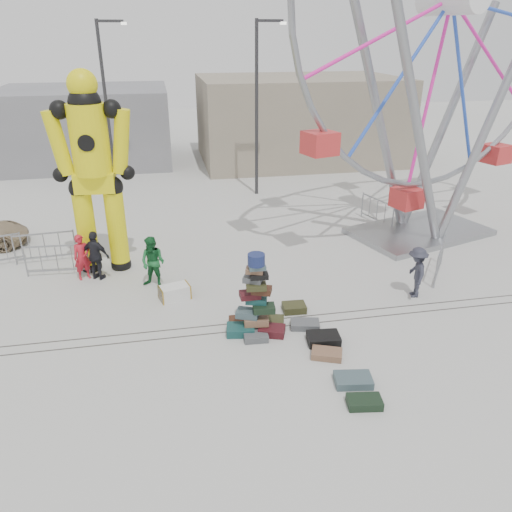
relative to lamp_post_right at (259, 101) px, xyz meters
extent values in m
plane|color=#9E9E99|center=(-3.09, -13.00, -4.48)|extent=(90.00, 90.00, 0.00)
cube|color=#47443F|center=(-3.09, -12.40, -4.48)|extent=(40.00, 0.04, 0.01)
cube|color=#47443F|center=(-3.09, -12.00, -4.48)|extent=(40.00, 0.04, 0.01)
cube|color=gray|center=(3.91, 7.00, -1.98)|extent=(12.00, 8.00, 5.00)
cube|color=gray|center=(-9.09, 9.00, -2.28)|extent=(10.00, 8.00, 4.40)
cylinder|color=#2D2D30|center=(-0.09, 0.00, -0.48)|extent=(0.16, 0.16, 8.00)
cube|color=#2D2D30|center=(0.51, 0.00, 3.42)|extent=(1.20, 0.15, 0.12)
cube|color=silver|center=(1.11, 0.00, 3.32)|extent=(0.25, 0.25, 0.12)
cylinder|color=#2D2D30|center=(-7.09, 2.00, -0.48)|extent=(0.16, 0.16, 8.00)
cube|color=#2D2D30|center=(-6.49, 2.00, 3.42)|extent=(1.20, 0.15, 0.12)
cube|color=silver|center=(-5.89, 2.00, 3.32)|extent=(0.25, 0.25, 0.12)
cube|color=#174746|center=(-2.95, -12.55, -4.36)|extent=(0.82, 0.62, 0.24)
cube|color=#471319|center=(-2.13, -12.72, -4.37)|extent=(0.82, 0.69, 0.22)
cube|color=#422315|center=(-2.85, -12.09, -4.38)|extent=(0.65, 0.45, 0.20)
cube|color=#37391C|center=(-2.03, -12.27, -4.37)|extent=(0.77, 0.63, 0.22)
cube|color=#53565A|center=(-2.60, -12.91, -4.39)|extent=(0.65, 0.46, 0.19)
cube|color=black|center=(-2.40, -12.00, -4.38)|extent=(0.71, 0.59, 0.20)
cube|color=brown|center=(-2.51, -12.50, -4.14)|extent=(0.70, 0.52, 0.20)
cube|color=#42595F|center=(-2.73, -12.42, -3.94)|extent=(0.71, 0.61, 0.19)
cube|color=black|center=(-2.32, -12.56, -3.76)|extent=(0.61, 0.44, 0.19)
cube|color=#174746|center=(-2.48, -12.36, -3.58)|extent=(0.64, 0.50, 0.17)
cube|color=#471319|center=(-2.66, -12.37, -3.41)|extent=(0.55, 0.39, 0.17)
cube|color=#422315|center=(-2.37, -12.48, -3.25)|extent=(0.60, 0.51, 0.17)
cube|color=#37391C|center=(-2.52, -12.55, -3.09)|extent=(0.56, 0.41, 0.15)
cube|color=#53565A|center=(-2.59, -12.41, -2.94)|extent=(0.58, 0.50, 0.15)
cube|color=black|center=(-2.44, -12.52, -2.80)|extent=(0.49, 0.35, 0.13)
cube|color=brown|center=(-2.55, -12.44, -2.67)|extent=(0.51, 0.42, 0.13)
cube|color=#42595F|center=(-2.49, -12.53, -2.55)|extent=(0.44, 0.29, 0.11)
cylinder|color=navy|center=(-2.51, -12.50, -2.34)|extent=(0.45, 0.45, 0.30)
sphere|color=black|center=(-7.31, -7.61, -4.35)|extent=(0.68, 0.68, 0.68)
cylinder|color=yellow|center=(-7.31, -7.61, -3.04)|extent=(0.63, 0.63, 2.88)
sphere|color=black|center=(-7.31, -7.61, -1.61)|extent=(0.72, 0.72, 0.72)
sphere|color=black|center=(-6.32, -7.67, -4.35)|extent=(0.68, 0.68, 0.68)
cylinder|color=yellow|center=(-6.32, -7.67, -3.04)|extent=(0.63, 0.63, 2.88)
sphere|color=black|center=(-6.32, -7.67, -1.61)|extent=(0.72, 0.72, 0.72)
cube|color=yellow|center=(-6.81, -7.64, -1.43)|extent=(1.30, 0.79, 0.63)
cylinder|color=yellow|center=(-6.81, -7.64, -0.08)|extent=(1.17, 1.17, 2.16)
sphere|color=black|center=(-6.81, -7.64, 1.00)|extent=(0.99, 0.99, 0.99)
sphere|color=yellow|center=(-6.81, -7.64, 1.54)|extent=(0.90, 0.90, 0.90)
sphere|color=black|center=(-7.58, -7.60, 0.82)|extent=(0.58, 0.58, 0.58)
cylinder|color=yellow|center=(-7.76, -7.59, -0.17)|extent=(0.76, 0.51, 2.02)
sphere|color=black|center=(-7.85, -7.58, -1.16)|extent=(0.47, 0.47, 0.47)
sphere|color=black|center=(-6.05, -7.69, 0.82)|extent=(0.58, 0.58, 0.58)
cylinder|color=yellow|center=(-5.87, -7.70, -0.17)|extent=(0.76, 0.51, 2.02)
sphere|color=black|center=(-5.78, -7.70, -1.16)|extent=(0.47, 0.47, 0.47)
cube|color=gray|center=(5.27, -6.69, -4.38)|extent=(6.00, 4.62, 0.21)
cylinder|color=gray|center=(3.94, -8.10, -0.25)|extent=(3.61, 1.41, 8.58)
cylinder|color=gray|center=(7.17, -7.09, -0.25)|extent=(3.61, 1.41, 8.58)
cylinder|color=gray|center=(3.37, -6.29, -0.25)|extent=(3.61, 1.41, 8.58)
cylinder|color=gray|center=(6.60, -5.27, -0.25)|extent=(3.61, 1.41, 8.58)
cube|color=red|center=(5.27, -6.69, -2.89)|extent=(1.19, 1.19, 0.74)
cube|color=silver|center=(-4.60, -10.24, -4.27)|extent=(1.01, 0.74, 0.42)
cube|color=#37391C|center=(-1.23, -11.65, -4.37)|extent=(0.69, 0.54, 0.22)
cube|color=#53565A|center=(-1.16, -12.57, -4.39)|extent=(0.87, 0.64, 0.18)
cube|color=black|center=(-0.89, -13.37, -4.36)|extent=(0.89, 0.67, 0.25)
cube|color=brown|center=(-1.01, -13.99, -4.39)|extent=(0.87, 0.71, 0.18)
cube|color=#42595F|center=(-0.73, -15.10, -4.38)|extent=(0.93, 0.68, 0.20)
cube|color=black|center=(-0.77, -15.86, -4.38)|extent=(0.80, 0.55, 0.20)
imported|color=red|center=(-7.45, -8.29, -3.72)|extent=(0.66, 0.56, 1.53)
imported|color=#165A29|center=(-5.19, -9.30, -3.64)|extent=(1.02, 0.95, 1.68)
imported|color=black|center=(-7.00, -8.41, -3.65)|extent=(1.05, 0.82, 1.66)
imported|color=#282935|center=(2.62, -11.43, -3.68)|extent=(0.83, 1.15, 1.60)
camera|label=1|loc=(-4.69, -23.81, 2.92)|focal=35.00mm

